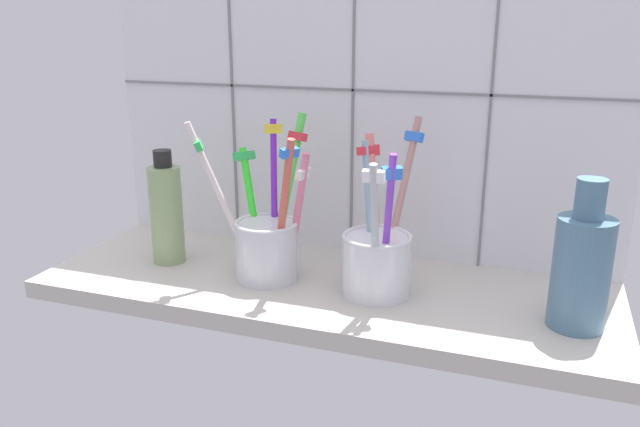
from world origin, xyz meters
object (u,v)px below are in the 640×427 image
Objects in this scene: toothbrush_cup_left at (268,240)px; soap_bottle at (168,212)px; toothbrush_cup_right at (377,255)px; ceramic_vase at (582,268)px.

toothbrush_cup_left is 13.62cm from soap_bottle.
toothbrush_cup_right is 1.25× the size of ceramic_vase.
toothbrush_cup_left is at bearing 179.73° from toothbrush_cup_right.
ceramic_vase is (20.07, -1.16, 1.76)cm from toothbrush_cup_right.
toothbrush_cup_left reaches higher than soap_bottle.
toothbrush_cup_left is 1.00× the size of toothbrush_cup_right.
toothbrush_cup_right reaches higher than ceramic_vase.
ceramic_vase is at bearing -2.63° from soap_bottle.
ceramic_vase reaches higher than soap_bottle.
toothbrush_cup_left is 32.90cm from ceramic_vase.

